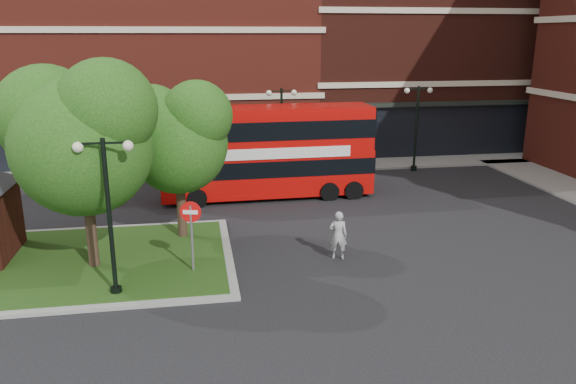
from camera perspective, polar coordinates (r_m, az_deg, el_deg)
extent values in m
plane|color=black|center=(18.48, 0.30, -9.52)|extent=(120.00, 120.00, 0.00)
cube|color=slate|center=(33.99, -4.50, 2.40)|extent=(44.00, 3.00, 0.12)
cube|color=maroon|center=(40.78, -17.35, 13.83)|extent=(26.00, 12.00, 14.00)
cube|color=#471911|center=(43.84, 13.52, 15.50)|extent=(18.00, 12.00, 16.00)
cube|color=gray|center=(21.58, -22.77, -6.81)|extent=(12.60, 7.60, 0.12)
cube|color=#19380F|center=(21.58, -22.77, -6.77)|extent=(12.00, 7.00, 0.15)
cylinder|color=#2D2116|center=(20.18, -19.50, -2.26)|extent=(0.36, 0.36, 3.92)
sphere|color=#154711|center=(19.62, -20.13, 4.37)|extent=(4.60, 4.60, 4.60)
sphere|color=#154711|center=(20.38, -23.24, 7.05)|extent=(3.45, 3.45, 3.45)
sphere|color=#154711|center=(18.83, -17.96, 8.02)|extent=(3.22, 3.22, 3.22)
cylinder|color=#2D2116|center=(22.33, -10.82, -0.53)|extent=(0.36, 0.36, 3.47)
sphere|color=#154711|center=(21.84, -11.11, 4.79)|extent=(3.80, 3.80, 3.80)
sphere|color=#154711|center=(22.31, -13.64, 6.97)|extent=(2.85, 2.85, 2.85)
sphere|color=#154711|center=(21.28, -9.22, 7.64)|extent=(2.66, 2.66, 2.66)
cylinder|color=black|center=(17.70, -17.65, -2.74)|extent=(0.14, 0.14, 5.00)
cylinder|color=black|center=(18.55, -17.05, -9.65)|extent=(0.36, 0.36, 0.30)
cube|color=black|center=(17.13, -18.30, 4.74)|extent=(1.40, 0.06, 0.06)
sphere|color=#F2EACC|center=(17.27, -20.57, 4.27)|extent=(0.32, 0.32, 0.32)
sphere|color=#F2EACC|center=(17.05, -15.95, 4.54)|extent=(0.32, 0.32, 0.32)
cylinder|color=black|center=(31.80, -0.65, 6.01)|extent=(0.14, 0.14, 5.00)
cylinder|color=black|center=(32.28, -0.64, 1.89)|extent=(0.36, 0.36, 0.30)
cube|color=black|center=(31.48, -0.67, 10.22)|extent=(1.40, 0.06, 0.06)
sphere|color=#F2EACC|center=(31.39, -1.95, 10.02)|extent=(0.32, 0.32, 0.32)
sphere|color=#F2EACC|center=(31.61, 0.61, 10.06)|extent=(0.32, 0.32, 0.32)
cylinder|color=black|center=(33.96, 12.88, 6.24)|extent=(0.14, 0.14, 5.00)
cylinder|color=black|center=(34.41, 12.64, 2.38)|extent=(0.36, 0.36, 0.30)
cube|color=black|center=(33.67, 13.13, 10.18)|extent=(1.40, 0.06, 0.06)
sphere|color=#F2EACC|center=(33.41, 11.99, 10.04)|extent=(0.32, 0.32, 0.32)
sphere|color=#F2EACC|center=(33.95, 14.23, 9.99)|extent=(0.32, 0.32, 0.32)
cube|color=#B20907|center=(27.88, -2.13, 2.32)|extent=(10.41, 2.54, 1.98)
cube|color=#B20907|center=(27.48, -2.17, 6.33)|extent=(10.30, 2.52, 1.98)
cube|color=black|center=(27.47, -2.17, 6.54)|extent=(10.41, 2.54, 0.90)
cube|color=silver|center=(26.49, -1.76, 3.90)|extent=(7.77, 0.18, 0.52)
imported|color=#9B9C9E|center=(20.35, 5.12, -4.39)|extent=(0.75, 0.58, 1.80)
imported|color=#B8BBC0|center=(33.30, -6.00, 3.21)|extent=(4.29, 2.16, 1.40)
imported|color=silver|center=(32.31, 1.11, 2.94)|extent=(4.43, 1.80, 1.43)
cylinder|color=slate|center=(19.15, -9.73, -4.85)|extent=(0.09, 0.09, 2.44)
cylinder|color=red|center=(18.83, -9.87, -2.00)|extent=(0.70, 0.23, 0.71)
cube|color=white|center=(18.83, -9.87, -2.00)|extent=(0.50, 0.17, 0.13)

